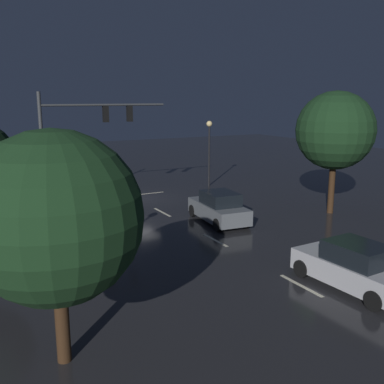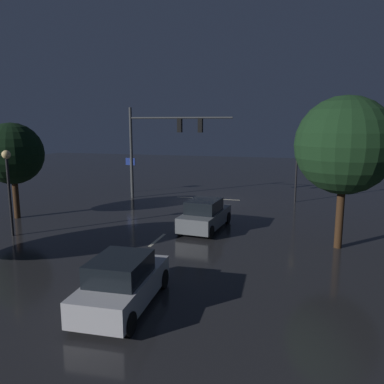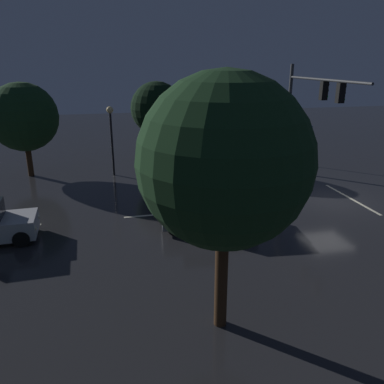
# 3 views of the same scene
# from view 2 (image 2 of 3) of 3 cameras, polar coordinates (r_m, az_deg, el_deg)

# --- Properties ---
(ground_plane) EXTENTS (80.00, 80.00, 0.00)m
(ground_plane) POSITION_cam_2_polar(r_m,az_deg,el_deg) (28.92, 1.85, -1.45)
(ground_plane) COLOR #232326
(traffic_signal_assembly) EXTENTS (8.04, 0.47, 7.02)m
(traffic_signal_assembly) POSITION_cam_2_polar(r_m,az_deg,el_deg) (29.41, -4.56, 8.21)
(traffic_signal_assembly) COLOR #383A3D
(traffic_signal_assembly) RESTS_ON ground_plane
(lane_dash_far) EXTENTS (0.16, 2.20, 0.01)m
(lane_dash_far) POSITION_cam_2_polar(r_m,az_deg,el_deg) (25.14, -0.32, -3.21)
(lane_dash_far) COLOR beige
(lane_dash_far) RESTS_ON ground_plane
(lane_dash_mid) EXTENTS (0.16, 2.20, 0.01)m
(lane_dash_mid) POSITION_cam_2_polar(r_m,az_deg,el_deg) (19.64, -5.16, -7.10)
(lane_dash_mid) COLOR beige
(lane_dash_mid) RESTS_ON ground_plane
(lane_dash_near) EXTENTS (0.16, 2.20, 0.01)m
(lane_dash_near) POSITION_cam_2_polar(r_m,az_deg,el_deg) (14.54, -13.78, -13.72)
(lane_dash_near) COLOR beige
(lane_dash_near) RESTS_ON ground_plane
(stop_bar) EXTENTS (5.00, 0.16, 0.01)m
(stop_bar) POSITION_cam_2_polar(r_m,az_deg,el_deg) (30.13, 2.42, -0.97)
(stop_bar) COLOR beige
(stop_bar) RESTS_ON ground_plane
(car_approaching) EXTENTS (2.26, 4.50, 1.70)m
(car_approaching) POSITION_cam_2_polar(r_m,az_deg,el_deg) (21.31, 1.93, -3.47)
(car_approaching) COLOR slate
(car_approaching) RESTS_ON ground_plane
(car_distant) EXTENTS (2.08, 4.44, 1.70)m
(car_distant) POSITION_cam_2_polar(r_m,az_deg,el_deg) (12.77, -10.30, -13.17)
(car_distant) COLOR #B7B7BC
(car_distant) RESTS_ON ground_plane
(street_lamp_left_kerb) EXTENTS (0.44, 0.44, 4.96)m
(street_lamp_left_kerb) POSITION_cam_2_polar(r_m,az_deg,el_deg) (29.30, 15.35, 5.23)
(street_lamp_left_kerb) COLOR black
(street_lamp_left_kerb) RESTS_ON ground_plane
(street_lamp_right_kerb) EXTENTS (0.44, 0.44, 4.49)m
(street_lamp_right_kerb) POSITION_cam_2_polar(r_m,az_deg,el_deg) (21.76, -25.68, 2.21)
(street_lamp_right_kerb) COLOR black
(street_lamp_right_kerb) RESTS_ON ground_plane
(route_sign) EXTENTS (0.90, 0.18, 2.98)m
(route_sign) POSITION_cam_2_polar(r_m,az_deg,el_deg) (33.08, -9.12, 3.65)
(route_sign) COLOR #383A3D
(route_sign) RESTS_ON ground_plane
(tree_right_near) EXTENTS (3.73, 3.73, 5.88)m
(tree_right_near) POSITION_cam_2_polar(r_m,az_deg,el_deg) (25.78, -25.14, 5.15)
(tree_right_near) COLOR #382314
(tree_right_near) RESTS_ON ground_plane
(tree_left_far) EXTENTS (4.47, 4.47, 7.08)m
(tree_left_far) POSITION_cam_2_polar(r_m,az_deg,el_deg) (18.83, 21.74, 6.43)
(tree_left_far) COLOR #382314
(tree_left_far) RESTS_ON ground_plane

